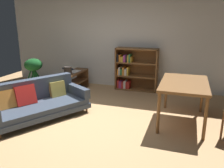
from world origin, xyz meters
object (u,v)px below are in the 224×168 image
(open_laptop, at_px, (72,71))
(desk_speaker, at_px, (68,71))
(fabric_couch, at_px, (36,102))
(potted_floor_plant, at_px, (34,71))
(bookshelf, at_px, (134,70))
(dining_table, at_px, (184,86))
(media_console, at_px, (73,82))

(open_laptop, relative_size, desk_speaker, 2.11)
(fabric_couch, xyz_separation_m, potted_floor_plant, (-1.11, 1.45, 0.25))
(fabric_couch, height_order, open_laptop, fabric_couch)
(open_laptop, xyz_separation_m, bookshelf, (1.54, 0.71, -0.01))
(desk_speaker, relative_size, potted_floor_plant, 0.23)
(fabric_couch, bearing_deg, bookshelf, 60.32)
(dining_table, xyz_separation_m, bookshelf, (-1.39, 1.80, -0.15))
(fabric_couch, xyz_separation_m, desk_speaker, (-0.06, 1.44, 0.33))
(fabric_couch, bearing_deg, dining_table, 13.68)
(fabric_couch, bearing_deg, open_laptop, 93.83)
(potted_floor_plant, bearing_deg, desk_speaker, -0.90)
(dining_table, height_order, bookshelf, bookshelf)
(desk_speaker, bearing_deg, potted_floor_plant, 179.10)
(media_console, height_order, dining_table, dining_table)
(media_console, bearing_deg, potted_floor_plant, -166.40)
(media_console, relative_size, open_laptop, 2.77)
(open_laptop, height_order, desk_speaker, desk_speaker)
(potted_floor_plant, bearing_deg, dining_table, -11.10)
(media_console, relative_size, dining_table, 0.89)
(potted_floor_plant, bearing_deg, bookshelf, 22.27)
(desk_speaker, bearing_deg, open_laptop, 100.66)
(fabric_couch, relative_size, desk_speaker, 10.19)
(desk_speaker, xyz_separation_m, dining_table, (2.86, -0.75, 0.06))
(desk_speaker, relative_size, dining_table, 0.15)
(media_console, relative_size, desk_speaker, 5.85)
(media_console, relative_size, potted_floor_plant, 1.33)
(desk_speaker, bearing_deg, bookshelf, 35.50)
(dining_table, bearing_deg, open_laptop, 159.56)
(desk_speaker, height_order, bookshelf, bookshelf)
(fabric_couch, relative_size, potted_floor_plant, 2.32)
(fabric_couch, height_order, bookshelf, bookshelf)
(media_console, height_order, open_laptop, open_laptop)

